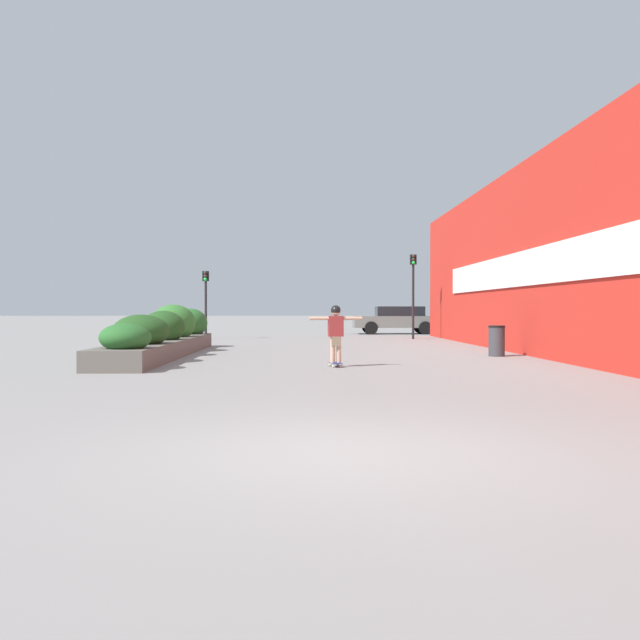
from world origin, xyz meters
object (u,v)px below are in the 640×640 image
Objects in this scene: traffic_light_left at (206,292)px; traffic_light_right at (413,282)px; skateboard at (336,364)px; car_center_left at (397,319)px; trash_bin at (497,341)px; car_leftmost at (545,320)px; skateboarder at (336,328)px.

traffic_light_right reaches higher than traffic_light_left.
traffic_light_left is 9.43m from traffic_light_right.
traffic_light_right is (4.27, 15.71, 2.52)m from skateboard.
car_center_left is at bearing 70.61° from skateboard.
trash_bin is at bearing -87.66° from traffic_light_right.
car_leftmost is 0.94× the size of car_center_left.
skateboarder reaches higher than skateboard.
traffic_light_left is (-5.15, 15.85, 2.06)m from skateboard.
skateboarder is at bearing -72.01° from traffic_light_left.
car_leftmost is at bearing 40.39° from traffic_light_right.
skateboarder is 22.80m from car_center_left.
car_leftmost is at bearing 67.36° from trash_bin.
traffic_light_right is at bearing 66.60° from skateboarder.
skateboarder is 0.30× the size of car_leftmost.
traffic_light_right is (-8.58, -7.30, 1.84)m from car_leftmost.
skateboard is 0.84m from skateboarder.
car_center_left is at bearing -85.64° from car_leftmost.
skateboard is 26.37m from car_leftmost.
trash_bin is at bearing -50.99° from traffic_light_left.
skateboarder reaches higher than trash_bin.
car_center_left is (-8.42, -0.64, 0.06)m from car_leftmost.
traffic_light_right reaches higher than car_center_left.
skateboarder is 6.00m from trash_bin.
car_leftmost is (12.86, 23.01, -0.16)m from skateboarder.
skateboarder is at bearing 171.82° from skateboard.
trash_bin is (4.77, 3.61, 0.37)m from skateboard.
car_center_left is (-0.33, 18.75, 0.36)m from trash_bin.
car_center_left reaches higher than trash_bin.
trash_bin is 18.76m from car_center_left.
trash_bin is at bearing -178.98° from car_center_left.
skateboarder is 0.43× the size of traffic_light_left.
skateboarder is 0.35× the size of traffic_light_right.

